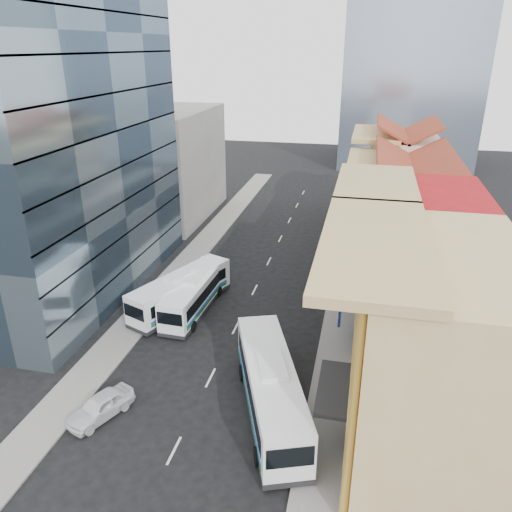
% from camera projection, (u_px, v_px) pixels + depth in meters
% --- Properties ---
extents(ground, '(200.00, 200.00, 0.00)m').
position_uv_depth(ground, '(167.00, 464.00, 27.83)').
color(ground, black).
rests_on(ground, ground).
extents(sidewalk_right, '(3.00, 90.00, 0.15)m').
position_uv_depth(sidewalk_right, '(345.00, 298.00, 45.85)').
color(sidewalk_right, slate).
rests_on(sidewalk_right, ground).
extents(sidewalk_left, '(3.00, 90.00, 0.15)m').
position_uv_depth(sidewalk_left, '(171.00, 281.00, 49.28)').
color(sidewalk_left, slate).
rests_on(sidewalk_left, ground).
extents(shophouse_tan, '(8.00, 14.00, 12.00)m').
position_uv_depth(shophouse_tan, '(436.00, 354.00, 27.16)').
color(shophouse_tan, '#D3B77A').
rests_on(shophouse_tan, ground).
extents(shophouse_red, '(8.00, 10.00, 12.00)m').
position_uv_depth(shophouse_red, '(419.00, 267.00, 37.94)').
color(shophouse_red, '#AA1317').
rests_on(shophouse_red, ground).
extents(shophouse_cream_near, '(8.00, 9.00, 10.00)m').
position_uv_depth(shophouse_cream_near, '(410.00, 236.00, 46.87)').
color(shophouse_cream_near, beige).
rests_on(shophouse_cream_near, ground).
extents(shophouse_cream_mid, '(8.00, 9.00, 10.00)m').
position_uv_depth(shophouse_cream_mid, '(405.00, 208.00, 54.95)').
color(shophouse_cream_mid, beige).
rests_on(shophouse_cream_mid, ground).
extents(shophouse_cream_far, '(8.00, 12.00, 11.00)m').
position_uv_depth(shophouse_cream_far, '(402.00, 180.00, 64.19)').
color(shophouse_cream_far, beige).
rests_on(shophouse_cream_far, ground).
extents(office_tower, '(12.00, 26.00, 30.00)m').
position_uv_depth(office_tower, '(52.00, 128.00, 42.47)').
color(office_tower, '#384A59').
rests_on(office_tower, ground).
extents(office_block_far, '(10.00, 18.00, 14.00)m').
position_uv_depth(office_block_far, '(170.00, 164.00, 66.06)').
color(office_block_far, gray).
rests_on(office_block_far, ground).
extents(bus_left_near, '(2.89, 10.45, 3.32)m').
position_uv_depth(bus_left_near, '(194.00, 293.00, 43.34)').
color(bus_left_near, white).
rests_on(bus_left_near, ground).
extents(bus_left_far, '(6.49, 10.99, 3.48)m').
position_uv_depth(bus_left_far, '(181.00, 291.00, 43.62)').
color(bus_left_far, white).
rests_on(bus_left_far, ground).
extents(bus_right, '(7.01, 12.58, 3.96)m').
position_uv_depth(bus_right, '(271.00, 387.00, 30.90)').
color(bus_right, white).
rests_on(bus_right, ground).
extents(sedan_left, '(3.48, 4.83, 1.52)m').
position_uv_depth(sedan_left, '(100.00, 406.00, 31.10)').
color(sedan_left, silver).
rests_on(sedan_left, ground).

